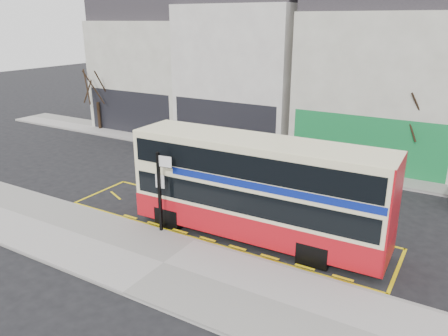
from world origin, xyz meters
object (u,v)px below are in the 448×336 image
Objects in this scene: car_grey at (255,152)px; car_silver at (162,142)px; double_decker_bus at (258,188)px; street_tree_left at (95,77)px; street_tree_right at (418,102)px; bus_stop_post at (161,185)px.

car_silver is at bearing 112.72° from car_grey.
street_tree_left is (-18.25, 9.58, 1.94)m from double_decker_bus.
street_tree_left is at bearing -177.54° from street_tree_right.
bus_stop_post reaches higher than car_grey.
bus_stop_post reaches higher than car_silver.
street_tree_right is (8.19, 2.25, 3.35)m from car_grey.
street_tree_right is (3.93, 10.53, 1.98)m from double_decker_bus.
street_tree_right reaches higher than street_tree_left.
street_tree_left is at bearing 85.39° from car_silver.
car_silver is (-10.35, 7.21, -1.38)m from double_decker_bus.
double_decker_bus reaches higher than car_grey.
bus_stop_post is at bearing -129.47° from car_silver.
bus_stop_post is at bearing -120.92° from street_tree_right.
street_tree_right is at bearing 51.93° from bus_stop_post.
street_tree_left is (-7.90, 2.37, 3.32)m from car_silver.
double_decker_bus is at bearing -112.79° from car_silver.
bus_stop_post is at bearing -161.95° from car_grey.
double_decker_bus is 3.08× the size of bus_stop_post.
bus_stop_post is (-3.34, -1.61, -0.01)m from double_decker_bus.
bus_stop_post is 10.03m from car_grey.
double_decker_bus is 3.71m from bus_stop_post.
car_silver is 0.94× the size of car_grey.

